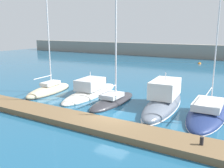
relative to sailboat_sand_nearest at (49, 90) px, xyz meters
name	(u,v)px	position (x,y,z in m)	size (l,w,h in m)	color
ground_plane	(115,118)	(9.72, -3.12, -0.27)	(120.00, 120.00, 0.00)	#1E567A
dock_pier	(99,125)	(9.72, -5.30, -0.06)	(26.20, 2.39, 0.42)	brown
breakwater_seawall	(212,52)	(9.72, 40.86, 1.32)	(108.00, 2.37, 3.18)	gray
sailboat_sand_nearest	(49,90)	(0.00, 0.00, 0.00)	(2.29, 6.57, 10.23)	beige
motorboat_ivory_second	(91,91)	(4.18, 1.69, 0.08)	(3.13, 9.51, 2.78)	silver
sailboat_charcoal_third	(113,100)	(7.62, 0.24, -0.01)	(2.03, 6.88, 11.59)	#2D2D33
motorboat_slate_fourth	(164,100)	(11.99, 1.33, 0.35)	(3.10, 9.40, 3.37)	slate
sailboat_navy_fifth	(208,111)	(15.61, 1.45, -0.02)	(2.96, 9.89, 20.00)	navy
mooring_buoy_orange	(199,64)	(9.07, 31.33, -0.27)	(0.64, 0.64, 0.64)	orange
dock_bollard	(202,141)	(16.35, -5.30, 0.37)	(0.20, 0.20, 0.44)	black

